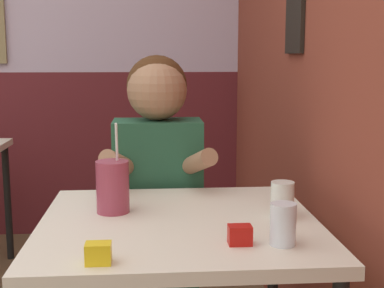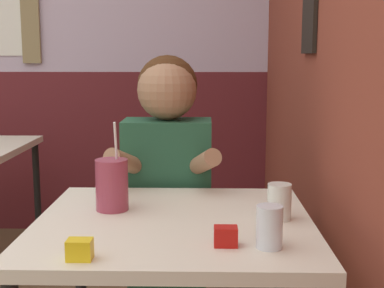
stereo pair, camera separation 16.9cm
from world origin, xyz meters
name	(u,v)px [view 2 (the right image)]	position (x,y,z in m)	size (l,w,h in m)	color
brick_wall_right	(310,22)	(1.45, 1.25, 1.35)	(0.08, 4.50, 2.70)	brown
back_wall	(53,33)	(-0.01, 2.52, 1.36)	(5.84, 0.09, 2.70)	silver
main_table	(174,245)	(0.91, 0.42, 0.65)	(0.82, 0.77, 0.73)	beige
person_seated	(168,195)	(0.86, 0.94, 0.66)	(0.42, 0.42, 1.21)	#235138
cocktail_pitcher	(112,185)	(0.71, 0.52, 0.81)	(0.10, 0.10, 0.28)	#99384C
glass_near_pitcher	(269,227)	(1.17, 0.19, 0.78)	(0.07, 0.07, 0.11)	silver
glass_center	(279,202)	(1.22, 0.43, 0.78)	(0.07, 0.07, 0.11)	silver
condiment_ketchup	(226,236)	(1.06, 0.20, 0.75)	(0.06, 0.04, 0.05)	#B7140F
condiment_mustard	(80,250)	(0.71, 0.10, 0.75)	(0.06, 0.04, 0.05)	yellow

